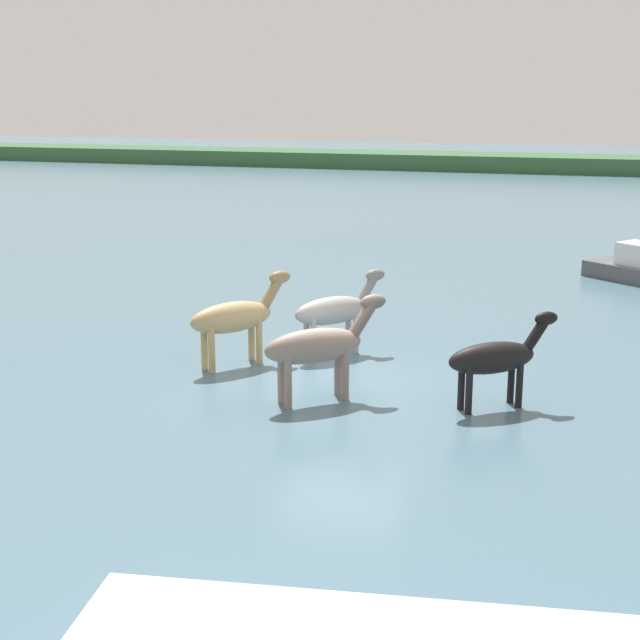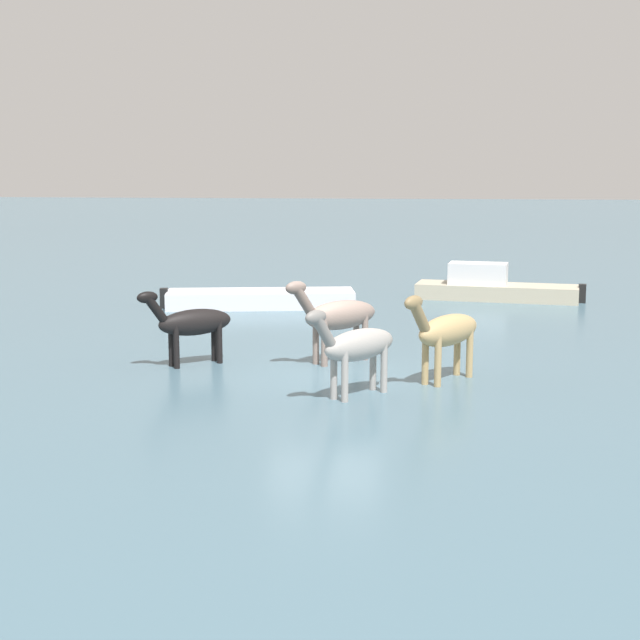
{
  "view_description": "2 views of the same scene",
  "coord_description": "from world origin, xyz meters",
  "px_view_note": "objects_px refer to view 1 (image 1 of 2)",
  "views": [
    {
      "loc": [
        4.91,
        -16.58,
        5.67
      ],
      "look_at": [
        -0.76,
        0.83,
        1.1
      ],
      "focal_mm": 50.69,
      "sensor_mm": 36.0,
      "label": 1
    },
    {
      "loc": [
        -2.0,
        20.25,
        4.6
      ],
      "look_at": [
        0.13,
        -0.22,
        1.12
      ],
      "focal_mm": 53.43,
      "sensor_mm": 36.0,
      "label": 2
    }
  ],
  "objects_px": {
    "horse_dun_straggler": "(235,317)",
    "horse_lead": "(496,358)",
    "horse_mid_herd": "(335,310)",
    "horse_gray_outer": "(318,346)"
  },
  "relations": [
    {
      "from": "horse_mid_herd",
      "to": "horse_lead",
      "type": "bearing_deg",
      "value": -82.57
    },
    {
      "from": "horse_gray_outer",
      "to": "horse_lead",
      "type": "relative_size",
      "value": 1.06
    },
    {
      "from": "horse_dun_straggler",
      "to": "horse_mid_herd",
      "type": "bearing_deg",
      "value": -14.29
    },
    {
      "from": "horse_mid_herd",
      "to": "horse_gray_outer",
      "type": "distance_m",
      "value": 3.19
    },
    {
      "from": "horse_mid_herd",
      "to": "horse_gray_outer",
      "type": "height_order",
      "value": "horse_gray_outer"
    },
    {
      "from": "horse_dun_straggler",
      "to": "horse_gray_outer",
      "type": "bearing_deg",
      "value": -88.6
    },
    {
      "from": "horse_dun_straggler",
      "to": "horse_lead",
      "type": "bearing_deg",
      "value": -64.39
    },
    {
      "from": "horse_lead",
      "to": "horse_dun_straggler",
      "type": "xyz_separation_m",
      "value": [
        -5.65,
        1.03,
        0.1
      ]
    },
    {
      "from": "horse_mid_herd",
      "to": "horse_dun_straggler",
      "type": "relative_size",
      "value": 0.91
    },
    {
      "from": "horse_mid_herd",
      "to": "horse_dun_straggler",
      "type": "distance_m",
      "value": 2.3
    }
  ]
}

